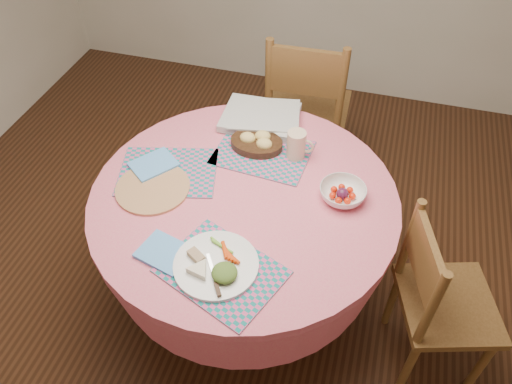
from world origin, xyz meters
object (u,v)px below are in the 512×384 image
dining_table (245,227)px  chair_right (438,299)px  wicker_trivet (153,188)px  dinner_plate (217,265)px  chair_back (306,108)px  bread_bowl (257,142)px  latte_mug (297,145)px  fruit_bowl (343,193)px

dining_table → chair_right: chair_right is taller
wicker_trivet → dinner_plate: size_ratio=1.00×
chair_back → bread_bowl: 0.73m
latte_mug → bread_bowl: bearing=176.2°
dinner_plate → fruit_bowl: bearing=51.6°
chair_back → dinner_plate: chair_back is taller
chair_right → wicker_trivet: chair_right is taller
latte_mug → fruit_bowl: (0.23, -0.19, -0.04)m
fruit_bowl → chair_back: bearing=109.6°
chair_right → dinner_plate: bearing=93.4°
chair_right → bread_bowl: 0.99m
dining_table → fruit_bowl: fruit_bowl is taller
bread_bowl → latte_mug: latte_mug is taller
wicker_trivet → bread_bowl: 0.49m
dinner_plate → bread_bowl: bearing=93.9°
fruit_bowl → wicker_trivet: bearing=-167.9°
chair_right → chair_back: bearing=19.5°
wicker_trivet → bread_bowl: size_ratio=1.30×
chair_right → bread_bowl: size_ratio=3.69×
bread_bowl → fruit_bowl: bread_bowl is taller
wicker_trivet → dinner_plate: bearing=-38.2°
dining_table → bread_bowl: size_ratio=5.39×
wicker_trivet → dinner_plate: dinner_plate is taller
chair_back → fruit_bowl: size_ratio=4.72×
dinner_plate → fruit_bowl: (0.36, 0.46, 0.01)m
latte_mug → wicker_trivet: bearing=-145.6°
chair_right → dinner_plate: 0.93m
bread_bowl → fruit_bowl: size_ratio=1.10×
latte_mug → chair_back: bearing=96.8°
dining_table → chair_back: 0.97m
dinner_plate → chair_back: bearing=87.8°
bread_bowl → fruit_bowl: bearing=-26.6°
bread_bowl → latte_mug: (0.18, -0.01, 0.04)m
chair_back → wicker_trivet: 1.15m
dining_table → chair_back: size_ratio=1.26×
dining_table → dinner_plate: size_ratio=4.15×
chair_right → chair_back: chair_back is taller
dining_table → chair_back: chair_back is taller
chair_right → latte_mug: (-0.68, 0.34, 0.38)m
dinner_plate → dining_table: bearing=92.5°
chair_back → bread_bowl: size_ratio=4.29×
dining_table → chair_right: 0.84m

